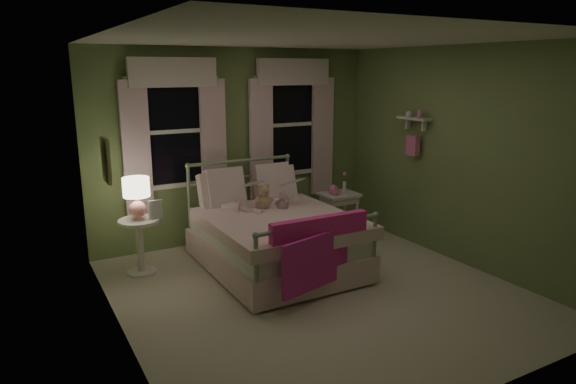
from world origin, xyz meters
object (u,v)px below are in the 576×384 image
child_right (278,184)px  teddy_bear (263,198)px  table_lamp (137,194)px  child_left (237,183)px  nightstand_right (339,200)px  nightstand_left (140,239)px  bed (274,236)px

child_right → teddy_bear: (-0.28, -0.16, -0.12)m
child_right → table_lamp: (-1.71, 0.16, 0.04)m
child_left → child_right: bearing=155.7°
child_left → nightstand_right: child_left is taller
table_lamp → nightstand_right: size_ratio=0.73×
child_left → child_right: child_left is taller
child_left → table_lamp: child_left is taller
teddy_bear → nightstand_right: size_ratio=0.50×
nightstand_left → table_lamp: bearing=-153.4°
child_right → nightstand_right: (1.02, 0.10, -0.36)m
child_right → nightstand_left: 1.79m
teddy_bear → nightstand_left: (-1.43, 0.32, -0.37)m
child_right → teddy_bear: size_ratio=2.15×
child_right → nightstand_left: size_ratio=1.05×
table_lamp → nightstand_right: table_lamp is taller
table_lamp → bed: bearing=-22.1°
teddy_bear → nightstand_left: 1.52m
child_right → nightstand_right: bearing=-155.8°
child_left → teddy_bear: (0.28, -0.16, -0.19)m
child_right → nightstand_right: child_right is taller
bed → child_right: 0.73m
bed → table_lamp: 1.65m
bed → child_left: bearing=123.6°
bed → nightstand_left: bearing=157.9°
nightstand_left → table_lamp: size_ratio=1.39×
teddy_bear → child_left: bearing=150.5°
nightstand_left → nightstand_right: bearing=-1.3°
bed → nightstand_left: size_ratio=3.13×
nightstand_left → nightstand_right: size_ratio=1.02×
bed → child_right: bearing=56.4°
teddy_bear → nightstand_right: teddy_bear is taller
teddy_bear → child_right: bearing=29.5°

